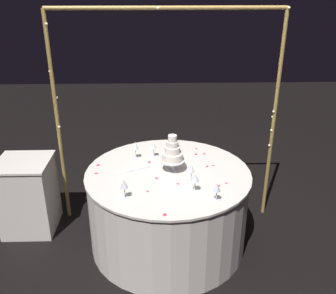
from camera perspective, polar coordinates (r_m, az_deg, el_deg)
The scene contains 26 objects.
ground_plane at distance 3.69m, azimuth 0.00°, elevation -14.17°, with size 12.00×12.00×0.00m, color black.
decorative_arch at distance 3.48m, azimuth -0.21°, elevation 9.09°, with size 2.12×0.05×2.09m.
main_table at distance 3.47m, azimuth 0.00°, elevation -9.31°, with size 1.46×1.46×0.75m.
side_table at distance 3.92m, azimuth -20.58°, elevation -6.91°, with size 0.50×0.50×0.74m.
tiered_cake at distance 3.23m, azimuth 0.67°, elevation -0.92°, with size 0.22×0.22×0.34m.
wine_glass_0 at distance 3.52m, azimuth -2.21°, elevation 0.10°, with size 0.06×0.06×0.14m.
wine_glass_1 at distance 2.87m, azimuth -6.72°, elevation -5.73°, with size 0.06×0.06×0.16m.
wine_glass_2 at distance 2.84m, azimuth 7.47°, elevation -6.23°, with size 0.06×0.06×0.15m.
wine_glass_3 at distance 3.05m, azimuth 3.60°, elevation -3.41°, with size 0.06×0.06×0.18m.
wine_glass_4 at distance 3.49m, azimuth -5.03°, elevation 0.12°, with size 0.06×0.06×0.17m.
wine_glass_5 at distance 2.95m, azimuth 4.16°, elevation -4.80°, with size 0.07×0.07×0.16m.
cake_knife at distance 3.31m, azimuth -5.38°, elevation -3.62°, with size 0.28×0.14×0.01m.
rose_petal_0 at distance 2.72m, azimuth -0.48°, elevation -10.30°, with size 0.04×0.03×0.00m, color #E02D47.
rose_petal_1 at distance 3.09m, azimuth 7.79°, elevation -5.91°, with size 0.03×0.02×0.00m, color #E02D47.
rose_petal_2 at distance 3.45m, azimuth -2.88°, elevation -2.32°, with size 0.04×0.03×0.00m, color #E02D47.
rose_petal_3 at distance 3.45m, azimuth -10.63°, elevation -2.73°, with size 0.04×0.03×0.00m, color #E02D47.
rose_petal_4 at distance 3.39m, azimuth 6.02°, elevation -2.95°, with size 0.03×0.02×0.00m, color #E02D47.
rose_petal_5 at distance 2.99m, azimuth -3.13°, elevation -6.80°, with size 0.03×0.02×0.00m, color #E02D47.
rose_petal_6 at distance 3.63m, azimuth 5.56°, elevation -1.04°, with size 0.03×0.02×0.00m, color #E02D47.
rose_petal_7 at distance 3.41m, azimuth 6.89°, elevation -2.80°, with size 0.03×0.02×0.00m, color #E02D47.
rose_petal_8 at distance 3.14m, azimuth 8.92°, elevation -5.47°, with size 0.03×0.02×0.00m, color #E02D47.
rose_petal_9 at distance 3.18m, azimuth -1.75°, elevation -4.79°, with size 0.04×0.02×0.00m, color #E02D47.
rose_petal_10 at distance 3.73m, azimuth 4.34°, elevation -0.28°, with size 0.03×0.02×0.00m, color #E02D47.
rose_petal_11 at distance 3.31m, azimuth -10.88°, elevation -3.97°, with size 0.04×0.02×0.00m, color #E02D47.
rose_petal_12 at distance 3.09m, azimuth 1.52°, elevation -5.65°, with size 0.03×0.02×0.00m, color #E02D47.
rose_petal_13 at distance 3.61m, azimuth 4.28°, elevation -1.11°, with size 0.04×0.03×0.00m, color #E02D47.
Camera 1 is at (-0.09, -2.89, 2.29)m, focal length 39.90 mm.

